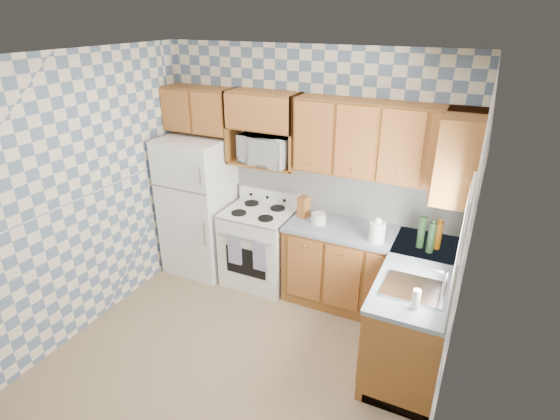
% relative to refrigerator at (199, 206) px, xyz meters
% --- Properties ---
extents(floor, '(3.40, 3.40, 0.00)m').
position_rel_refrigerator_xyz_m(floor, '(1.27, -1.25, -0.84)').
color(floor, '#81684F').
rests_on(floor, ground).
extents(back_wall, '(3.40, 0.02, 2.70)m').
position_rel_refrigerator_xyz_m(back_wall, '(1.27, 0.35, 0.51)').
color(back_wall, slate).
rests_on(back_wall, ground).
extents(right_wall, '(0.02, 3.20, 2.70)m').
position_rel_refrigerator_xyz_m(right_wall, '(2.97, -1.25, 0.51)').
color(right_wall, slate).
rests_on(right_wall, ground).
extents(backsplash_back, '(2.60, 0.02, 0.56)m').
position_rel_refrigerator_xyz_m(backsplash_back, '(1.68, 0.34, 0.36)').
color(backsplash_back, white).
rests_on(backsplash_back, back_wall).
extents(backsplash_right, '(0.02, 1.60, 0.56)m').
position_rel_refrigerator_xyz_m(backsplash_right, '(2.96, -0.45, 0.36)').
color(backsplash_right, white).
rests_on(backsplash_right, right_wall).
extents(refrigerator, '(0.75, 0.70, 1.68)m').
position_rel_refrigerator_xyz_m(refrigerator, '(0.00, 0.00, 0.00)').
color(refrigerator, white).
rests_on(refrigerator, floor).
extents(stove_body, '(0.76, 0.65, 0.90)m').
position_rel_refrigerator_xyz_m(stove_body, '(0.80, 0.03, -0.39)').
color(stove_body, white).
rests_on(stove_body, floor).
extents(cooktop, '(0.76, 0.65, 0.02)m').
position_rel_refrigerator_xyz_m(cooktop, '(0.80, 0.03, 0.07)').
color(cooktop, silver).
rests_on(cooktop, stove_body).
extents(backguard, '(0.76, 0.08, 0.17)m').
position_rel_refrigerator_xyz_m(backguard, '(0.80, 0.30, 0.16)').
color(backguard, white).
rests_on(backguard, cooktop).
extents(dish_towel_left, '(0.16, 0.02, 0.35)m').
position_rel_refrigerator_xyz_m(dish_towel_left, '(0.68, -0.32, -0.28)').
color(dish_towel_left, navy).
rests_on(dish_towel_left, stove_body).
extents(dish_towel_right, '(0.16, 0.02, 0.35)m').
position_rel_refrigerator_xyz_m(dish_towel_right, '(1.00, -0.32, -0.28)').
color(dish_towel_right, navy).
rests_on(dish_towel_right, stove_body).
extents(base_cabinets_back, '(1.75, 0.60, 0.88)m').
position_rel_refrigerator_xyz_m(base_cabinets_back, '(2.10, 0.05, -0.40)').
color(base_cabinets_back, brown).
rests_on(base_cabinets_back, floor).
extents(base_cabinets_right, '(0.60, 1.60, 0.88)m').
position_rel_refrigerator_xyz_m(base_cabinets_right, '(2.67, -0.45, -0.40)').
color(base_cabinets_right, brown).
rests_on(base_cabinets_right, floor).
extents(countertop_back, '(1.77, 0.63, 0.04)m').
position_rel_refrigerator_xyz_m(countertop_back, '(2.10, 0.05, 0.06)').
color(countertop_back, slate).
rests_on(countertop_back, base_cabinets_back).
extents(countertop_right, '(0.63, 1.60, 0.04)m').
position_rel_refrigerator_xyz_m(countertop_right, '(2.67, -0.45, 0.06)').
color(countertop_right, slate).
rests_on(countertop_right, base_cabinets_right).
extents(upper_cabinets_back, '(1.75, 0.33, 0.74)m').
position_rel_refrigerator_xyz_m(upper_cabinets_back, '(2.10, 0.19, 1.01)').
color(upper_cabinets_back, brown).
rests_on(upper_cabinets_back, back_wall).
extents(upper_cabinets_fridge, '(0.82, 0.33, 0.50)m').
position_rel_refrigerator_xyz_m(upper_cabinets_fridge, '(-0.02, 0.19, 1.13)').
color(upper_cabinets_fridge, brown).
rests_on(upper_cabinets_fridge, back_wall).
extents(upper_cabinets_right, '(0.33, 0.70, 0.74)m').
position_rel_refrigerator_xyz_m(upper_cabinets_right, '(2.81, 0.00, 1.01)').
color(upper_cabinets_right, brown).
rests_on(upper_cabinets_right, right_wall).
extents(microwave_shelf, '(0.80, 0.33, 0.03)m').
position_rel_refrigerator_xyz_m(microwave_shelf, '(0.80, 0.19, 0.60)').
color(microwave_shelf, brown).
rests_on(microwave_shelf, back_wall).
extents(microwave, '(0.63, 0.47, 0.32)m').
position_rel_refrigerator_xyz_m(microwave, '(0.85, 0.18, 0.77)').
color(microwave, white).
rests_on(microwave, microwave_shelf).
extents(sink, '(0.48, 0.40, 0.03)m').
position_rel_refrigerator_xyz_m(sink, '(2.67, -0.80, 0.09)').
color(sink, '#B7B7BC').
rests_on(sink, countertop_right).
extents(window, '(0.02, 0.66, 0.86)m').
position_rel_refrigerator_xyz_m(window, '(2.96, -0.80, 0.61)').
color(window, white).
rests_on(window, right_wall).
extents(bottle_0, '(0.07, 0.07, 0.33)m').
position_rel_refrigerator_xyz_m(bottle_0, '(2.60, -0.04, 0.24)').
color(bottle_0, black).
rests_on(bottle_0, countertop_back).
extents(bottle_1, '(0.07, 0.07, 0.30)m').
position_rel_refrigerator_xyz_m(bottle_1, '(2.70, -0.10, 0.23)').
color(bottle_1, black).
rests_on(bottle_1, countertop_back).
extents(bottle_2, '(0.07, 0.07, 0.28)m').
position_rel_refrigerator_xyz_m(bottle_2, '(2.75, -0.00, 0.22)').
color(bottle_2, '#61380A').
rests_on(bottle_2, countertop_back).
extents(knife_block, '(0.13, 0.13, 0.24)m').
position_rel_refrigerator_xyz_m(knife_block, '(1.32, 0.11, 0.20)').
color(knife_block, brown).
rests_on(knife_block, countertop_back).
extents(electric_kettle, '(0.16, 0.16, 0.20)m').
position_rel_refrigerator_xyz_m(electric_kettle, '(2.19, -0.12, 0.18)').
color(electric_kettle, white).
rests_on(electric_kettle, countertop_back).
extents(food_containers, '(0.17, 0.17, 0.11)m').
position_rel_refrigerator_xyz_m(food_containers, '(1.53, 0.03, 0.14)').
color(food_containers, beige).
rests_on(food_containers, countertop_back).
extents(soap_bottle, '(0.06, 0.06, 0.17)m').
position_rel_refrigerator_xyz_m(soap_bottle, '(2.72, -1.05, 0.17)').
color(soap_bottle, beige).
rests_on(soap_bottle, countertop_right).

